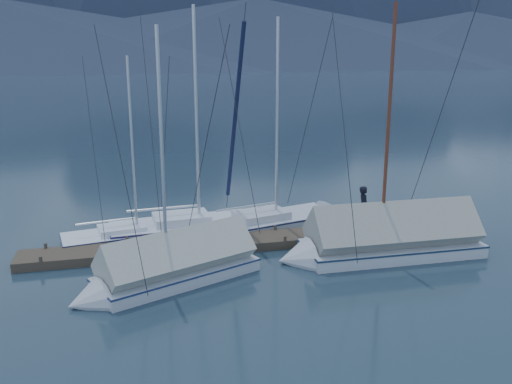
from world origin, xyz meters
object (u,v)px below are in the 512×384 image
person (364,207)px  sailboat_open_right (286,221)px  sailboat_open_left (148,234)px  sailboat_open_mid (212,226)px  sailboat_covered_near (377,243)px  sailboat_covered_far (164,271)px

person → sailboat_open_right: bearing=70.9°
sailboat_open_left → person: sailboat_open_left is taller
sailboat_open_mid → person: 6.53m
sailboat_covered_near → person: 2.44m
sailboat_open_mid → sailboat_covered_far: size_ratio=1.12×
sailboat_covered_near → person: bearing=78.7°
sailboat_open_mid → sailboat_covered_near: size_ratio=1.01×
sailboat_open_left → sailboat_covered_near: bearing=-26.6°
sailboat_open_mid → person: (6.04, -2.25, 1.06)m
sailboat_open_left → person: bearing=-12.2°
sailboat_open_left → sailboat_covered_near: (8.33, -4.18, 0.36)m
sailboat_covered_far → person: sailboat_covered_far is taller
sailboat_open_mid → sailboat_covered_far: bearing=-115.3°
sailboat_open_right → sailboat_open_mid: bearing=179.3°
sailboat_covered_near → sailboat_covered_far: sailboat_covered_near is taller
sailboat_open_right → sailboat_open_left: bearing=-177.1°
sailboat_covered_near → sailboat_covered_far: 8.06m
person → sailboat_open_mid: bearing=90.0°
sailboat_open_left → sailboat_covered_far: bearing=-86.5°
sailboat_open_right → person: 3.64m
sailboat_covered_near → sailboat_covered_far: (-8.04, -0.67, -0.06)m
sailboat_open_left → person: 9.06m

